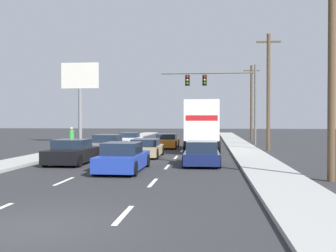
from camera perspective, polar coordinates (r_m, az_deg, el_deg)
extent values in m
plane|color=#2B2B2D|center=(33.52, -0.49, -3.08)|extent=(140.00, 140.00, 0.00)
cube|color=#9E9E99|center=(28.42, 11.24, -3.67)|extent=(2.25, 80.00, 0.14)
cube|color=#9E9E99|center=(30.08, -13.77, -3.43)|extent=(2.25, 80.00, 0.14)
cube|color=silver|center=(15.72, -14.65, -7.64)|extent=(0.14, 2.00, 0.01)
cube|color=silver|center=(20.44, -9.67, -5.65)|extent=(0.14, 2.00, 0.01)
cube|color=silver|center=(25.26, -6.59, -4.39)|extent=(0.14, 2.00, 0.01)
cube|color=silver|center=(30.14, -4.50, -3.52)|extent=(0.14, 2.00, 0.01)
cube|color=silver|center=(35.06, -3.00, -2.90)|extent=(0.14, 2.00, 0.01)
cube|color=silver|center=(39.99, -1.87, -2.43)|extent=(0.14, 2.00, 0.01)
cube|color=silver|center=(44.94, -1.00, -2.06)|extent=(0.14, 2.00, 0.01)
cube|color=silver|center=(49.90, -0.29, -1.76)|extent=(0.14, 2.00, 0.01)
cube|color=silver|center=(54.87, 0.29, -1.52)|extent=(0.14, 2.00, 0.01)
cube|color=silver|center=(59.84, 0.77, -1.31)|extent=(0.14, 2.00, 0.01)
cube|color=silver|center=(10.05, -6.37, -12.52)|extent=(0.14, 2.00, 0.01)
cube|color=silver|center=(14.88, -2.18, -8.10)|extent=(0.14, 2.00, 0.01)
cube|color=silver|center=(19.79, -0.10, -5.85)|extent=(0.14, 2.00, 0.01)
cube|color=silver|center=(24.74, 1.14, -4.49)|extent=(0.14, 2.00, 0.01)
cube|color=silver|center=(29.71, 1.97, -3.59)|extent=(0.14, 2.00, 0.01)
cube|color=silver|center=(34.68, 2.56, -2.94)|extent=(0.14, 2.00, 0.01)
cube|color=silver|center=(39.67, 3.00, -2.45)|extent=(0.14, 2.00, 0.01)
cube|color=silver|center=(44.65, 3.34, -2.08)|extent=(0.14, 2.00, 0.01)
cube|color=silver|center=(49.64, 3.61, -1.78)|extent=(0.14, 2.00, 0.01)
cube|color=silver|center=(54.63, 3.84, -1.53)|extent=(0.14, 2.00, 0.01)
cube|color=silver|center=(59.63, 4.02, -1.33)|extent=(0.14, 2.00, 0.01)
cube|color=white|center=(35.19, -5.51, -2.14)|extent=(1.80, 4.22, 0.64)
cube|color=#192333|center=(35.07, -5.54, -1.29)|extent=(1.55, 1.89, 0.41)
cylinder|color=black|center=(36.87, -6.29, -2.22)|extent=(0.23, 0.64, 0.64)
cylinder|color=black|center=(36.58, -3.81, -2.24)|extent=(0.23, 0.64, 0.64)
cylinder|color=black|center=(33.84, -7.34, -2.51)|extent=(0.23, 0.64, 0.64)
cylinder|color=black|center=(33.53, -4.64, -2.53)|extent=(0.23, 0.64, 0.64)
cube|color=slate|center=(28.68, -8.64, -2.89)|extent=(1.94, 4.67, 0.59)
cube|color=#192333|center=(28.65, -8.65, -1.76)|extent=(1.69, 2.02, 0.55)
cylinder|color=black|center=(30.64, -9.37, -2.87)|extent=(0.23, 0.64, 0.64)
cylinder|color=black|center=(30.20, -6.12, -2.92)|extent=(0.23, 0.64, 0.64)
cylinder|color=black|center=(27.25, -11.44, -3.34)|extent=(0.23, 0.64, 0.64)
cylinder|color=black|center=(26.75, -7.81, -3.41)|extent=(0.23, 0.64, 0.64)
cube|color=black|center=(21.70, -13.51, -4.03)|extent=(1.91, 4.10, 0.67)
cube|color=#192333|center=(21.58, -13.59, -2.52)|extent=(1.66, 1.85, 0.49)
cylinder|color=black|center=(23.40, -14.22, -4.05)|extent=(0.23, 0.64, 0.64)
cylinder|color=black|center=(22.83, -10.16, -4.16)|extent=(0.23, 0.64, 0.64)
cylinder|color=black|center=(20.67, -17.21, -4.72)|extent=(0.23, 0.64, 0.64)
cylinder|color=black|center=(20.03, -12.68, -4.88)|extent=(0.23, 0.64, 0.64)
cube|color=orange|center=(32.97, -0.21, -2.39)|extent=(1.83, 4.44, 0.59)
cube|color=#192333|center=(32.91, -0.22, -1.50)|extent=(1.59, 2.07, 0.43)
cylinder|color=black|center=(34.71, -1.31, -2.41)|extent=(0.23, 0.64, 0.64)
cylinder|color=black|center=(34.56, 1.42, -2.43)|extent=(0.23, 0.64, 0.64)
cylinder|color=black|center=(31.43, -2.01, -2.76)|extent=(0.23, 0.64, 0.64)
cylinder|color=black|center=(31.26, 1.01, -2.78)|extent=(0.23, 0.64, 0.64)
cube|color=tan|center=(24.98, -3.16, -3.48)|extent=(1.82, 4.12, 0.56)
cube|color=#192333|center=(24.80, -3.21, -2.36)|extent=(1.59, 2.12, 0.44)
cylinder|color=black|center=(26.60, -4.45, -3.43)|extent=(0.23, 0.64, 0.64)
cylinder|color=black|center=(26.36, -0.87, -3.47)|extent=(0.23, 0.64, 0.64)
cylinder|color=black|center=(23.65, -5.72, -3.98)|extent=(0.23, 0.64, 0.64)
cylinder|color=black|center=(23.38, -1.70, -4.03)|extent=(0.23, 0.64, 0.64)
cube|color=#1E389E|center=(18.24, -6.42, -4.99)|extent=(1.76, 4.41, 0.64)
cube|color=#192333|center=(17.93, -6.60, -3.20)|extent=(1.55, 1.89, 0.53)
cylinder|color=black|center=(20.04, -7.68, -4.87)|extent=(0.22, 0.64, 0.64)
cylinder|color=black|center=(19.72, -3.04, -4.95)|extent=(0.22, 0.64, 0.64)
cylinder|color=black|center=(16.86, -10.37, -5.97)|extent=(0.22, 0.64, 0.64)
cylinder|color=black|center=(16.48, -4.88, -6.12)|extent=(0.22, 0.64, 0.64)
cube|color=white|center=(28.50, 4.95, 0.85)|extent=(2.31, 5.55, 2.71)
cube|color=red|center=(25.74, 4.83, 1.14)|extent=(2.08, 0.04, 0.36)
cube|color=#B7BABF|center=(32.23, 5.07, -0.81)|extent=(2.22, 1.88, 2.13)
cylinder|color=black|center=(32.31, 3.11, -2.38)|extent=(0.30, 0.96, 0.96)
cylinder|color=black|center=(32.27, 7.03, -2.39)|extent=(0.30, 0.96, 0.96)
cylinder|color=black|center=(27.50, 2.59, -2.95)|extent=(0.30, 0.96, 0.96)
cylinder|color=black|center=(27.45, 7.20, -2.97)|extent=(0.30, 0.96, 0.96)
cube|color=#141E4C|center=(20.69, 4.84, -4.41)|extent=(1.84, 4.11, 0.56)
cube|color=#192333|center=(20.48, 4.84, -2.93)|extent=(1.58, 1.94, 0.53)
cylinder|color=black|center=(22.20, 2.72, -4.30)|extent=(0.23, 0.64, 0.64)
cylinder|color=black|center=(22.20, 6.97, -4.30)|extent=(0.23, 0.64, 0.64)
cylinder|color=black|center=(19.23, 2.38, -5.10)|extent=(0.23, 0.64, 0.64)
cylinder|color=black|center=(19.23, 7.28, -5.11)|extent=(0.23, 0.64, 0.64)
cylinder|color=#595B56|center=(37.00, 12.39, 2.95)|extent=(0.20, 0.20, 7.32)
cylinder|color=#595B56|center=(37.00, 5.71, 7.55)|extent=(8.60, 0.14, 0.14)
cube|color=black|center=(36.93, 5.26, 6.54)|extent=(0.40, 0.56, 0.95)
sphere|color=red|center=(36.65, 5.26, 7.06)|extent=(0.20, 0.20, 0.20)
sphere|color=orange|center=(36.62, 5.25, 6.59)|extent=(0.20, 0.20, 0.20)
sphere|color=green|center=(36.59, 5.25, 6.12)|extent=(0.20, 0.20, 0.20)
cube|color=black|center=(36.99, 2.80, 6.54)|extent=(0.40, 0.56, 0.95)
sphere|color=red|center=(36.71, 2.78, 7.05)|extent=(0.20, 0.20, 0.20)
sphere|color=orange|center=(36.68, 2.77, 6.59)|extent=(0.20, 0.20, 0.20)
sphere|color=green|center=(36.65, 2.77, 6.12)|extent=(0.20, 0.20, 0.20)
cylinder|color=brown|center=(16.44, 22.40, 10.75)|extent=(0.28, 0.28, 10.33)
cylinder|color=brown|center=(31.00, 14.18, 4.70)|extent=(0.28, 0.28, 8.79)
cube|color=brown|center=(31.48, 14.21, 11.61)|extent=(1.80, 0.12, 0.12)
cylinder|color=brown|center=(46.35, 11.86, 3.27)|extent=(0.28, 0.28, 8.52)
cube|color=brown|center=(46.64, 11.88, 7.77)|extent=(1.80, 0.12, 0.12)
cylinder|color=slate|center=(40.23, -12.48, 1.43)|extent=(0.36, 0.36, 5.42)
cube|color=silver|center=(40.47, -12.50, 7.06)|extent=(3.74, 0.20, 2.53)
cylinder|color=#3F3F42|center=(29.47, -13.65, -2.63)|extent=(0.32, 0.32, 0.78)
cylinder|color=#338C3F|center=(29.43, -13.66, -1.21)|extent=(0.38, 0.38, 0.68)
sphere|color=tan|center=(29.42, -13.66, -0.35)|extent=(0.21, 0.21, 0.21)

